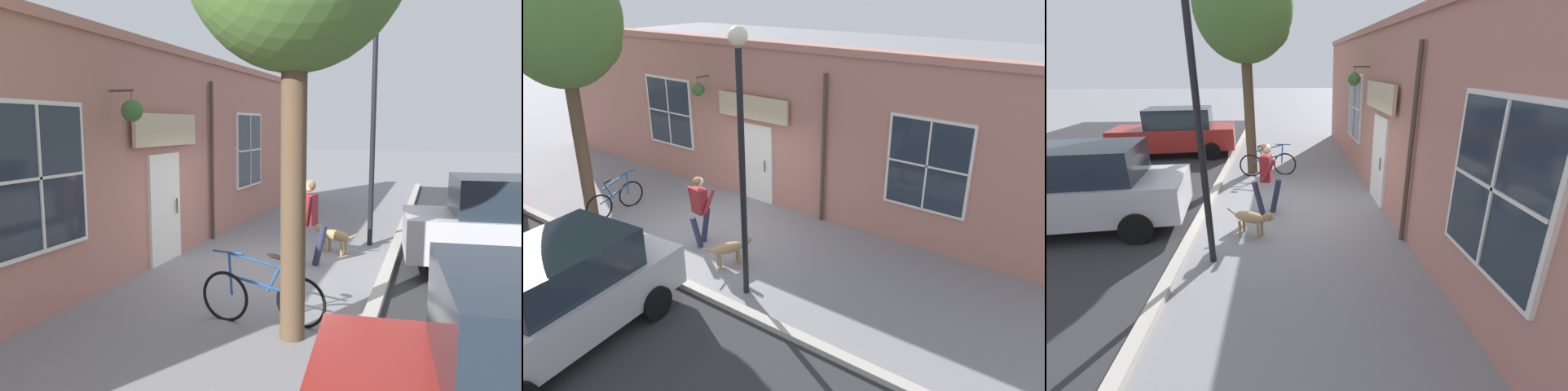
% 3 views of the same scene
% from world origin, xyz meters
% --- Properties ---
extents(ground_plane, '(90.00, 90.00, 0.00)m').
position_xyz_m(ground_plane, '(0.00, 0.00, 0.00)').
color(ground_plane, gray).
extents(storefront_facade, '(0.95, 18.00, 4.17)m').
position_xyz_m(storefront_facade, '(-2.34, 0.01, 2.10)').
color(storefront_facade, '#B27566').
rests_on(storefront_facade, ground_plane).
extents(pedestrian_walking, '(0.69, 0.59, 1.64)m').
position_xyz_m(pedestrian_walking, '(0.54, 0.31, 0.98)').
color(pedestrian_walking, '#282D47').
rests_on(pedestrian_walking, ground_plane).
extents(dog_on_leash, '(1.02, 0.58, 0.59)m').
position_xyz_m(dog_on_leash, '(0.79, 1.42, 0.38)').
color(dog_on_leash, '#997A51').
rests_on(dog_on_leash, ground_plane).
extents(street_tree_by_curb, '(2.73, 2.45, 6.24)m').
position_xyz_m(street_tree_by_curb, '(1.07, -2.96, 4.63)').
color(street_tree_by_curb, brown).
rests_on(street_tree_by_curb, ground_plane).
extents(leaning_bicycle, '(1.74, 0.23, 1.01)m').
position_xyz_m(leaning_bicycle, '(0.63, -2.65, 0.38)').
color(leaning_bicycle, black).
rests_on(leaning_bicycle, ground_plane).
extents(parked_car_nearest_curb, '(4.46, 2.27, 1.75)m').
position_xyz_m(parked_car_nearest_curb, '(4.08, -5.43, 0.88)').
color(parked_car_nearest_curb, maroon).
rests_on(parked_car_nearest_curb, ground_plane).
extents(parked_car_mid_block, '(4.46, 2.27, 1.75)m').
position_xyz_m(parked_car_mid_block, '(4.33, 0.86, 0.88)').
color(parked_car_mid_block, '#B7B7BC').
rests_on(parked_car_mid_block, ground_plane).
extents(street_lamp, '(0.32, 0.32, 4.88)m').
position_xyz_m(street_lamp, '(1.42, 2.36, 3.19)').
color(street_lamp, black).
rests_on(street_lamp, ground_plane).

